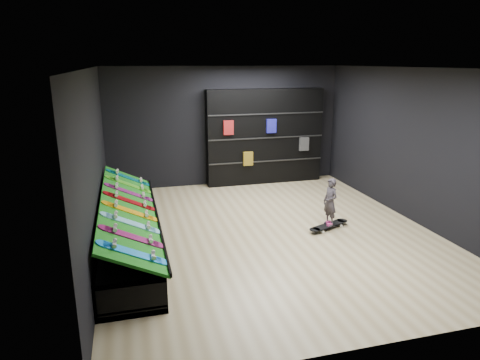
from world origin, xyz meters
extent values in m
cube|color=tan|center=(0.00, 0.00, 0.00)|extent=(6.00, 7.00, 0.01)
cube|color=white|center=(0.00, 0.00, 3.00)|extent=(6.00, 7.00, 0.01)
cube|color=black|center=(0.00, 3.50, 1.50)|extent=(6.00, 0.02, 3.00)
cube|color=black|center=(0.00, -3.50, 1.50)|extent=(6.00, 0.02, 3.00)
cube|color=black|center=(-3.00, 0.00, 1.50)|extent=(0.02, 7.00, 3.00)
cube|color=black|center=(3.00, 0.00, 1.50)|extent=(0.02, 7.00, 3.00)
cube|color=#105E0E|center=(-2.50, 0.00, 0.71)|extent=(0.92, 4.50, 0.46)
cube|color=black|center=(1.00, 3.32, 1.22)|extent=(3.05, 0.36, 2.44)
imported|color=black|center=(1.17, -0.16, 0.36)|extent=(0.19, 0.23, 0.55)
camera|label=1|loc=(-2.46, -7.12, 3.11)|focal=32.00mm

